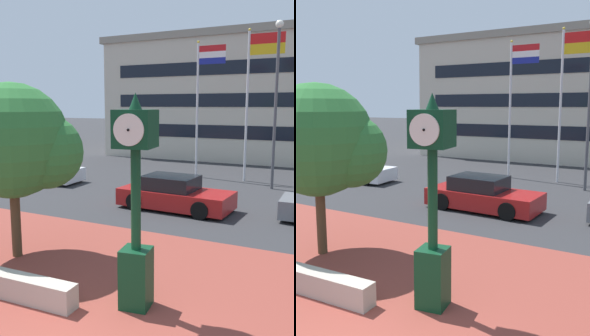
# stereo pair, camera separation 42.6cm
# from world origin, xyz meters

# --- Properties ---
(plaza_brick_paving) EXTENTS (44.00, 10.97, 0.01)m
(plaza_brick_paving) POSITION_xyz_m (0.00, 1.48, 0.00)
(plaza_brick_paving) COLOR brown
(plaza_brick_paving) RESTS_ON ground
(planter_wall) EXTENTS (3.21, 0.53, 0.50)m
(planter_wall) POSITION_xyz_m (-2.41, 1.87, 0.25)
(planter_wall) COLOR #ADA393
(planter_wall) RESTS_ON ground
(street_clock) EXTENTS (0.79, 0.83, 4.14)m
(street_clock) POSITION_xyz_m (0.15, 2.69, 2.08)
(street_clock) COLOR #0C381E
(street_clock) RESTS_ON ground
(plaza_tree) EXTENTS (3.13, 2.91, 4.49)m
(plaza_tree) POSITION_xyz_m (-3.75, 3.72, 2.96)
(plaza_tree) COLOR #4C3823
(plaza_tree) RESTS_ON ground
(car_street_mid) EXTENTS (4.33, 2.00, 1.28)m
(car_street_mid) POSITION_xyz_m (-2.09, 9.87, 0.57)
(car_street_mid) COLOR maroon
(car_street_mid) RESTS_ON ground
(car_street_far) EXTENTS (4.16, 2.01, 1.28)m
(car_street_far) POSITION_xyz_m (-10.38, 11.94, 0.57)
(car_street_far) COLOR silver
(car_street_far) RESTS_ON ground
(flagpole_primary) EXTENTS (1.56, 0.14, 7.28)m
(flagpole_primary) POSITION_xyz_m (-3.57, 16.86, 4.35)
(flagpole_primary) COLOR silver
(flagpole_primary) RESTS_ON ground
(flagpole_secondary) EXTENTS (1.80, 0.14, 7.69)m
(flagpole_secondary) POSITION_xyz_m (-0.84, 16.86, 4.68)
(flagpole_secondary) COLOR silver
(flagpole_secondary) RESTS_ON ground
(street_lamp_post) EXTENTS (0.36, 0.36, 7.67)m
(street_lamp_post) POSITION_xyz_m (0.56, 15.41, 4.60)
(street_lamp_post) COLOR #4C4C51
(street_lamp_post) RESTS_ON ground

